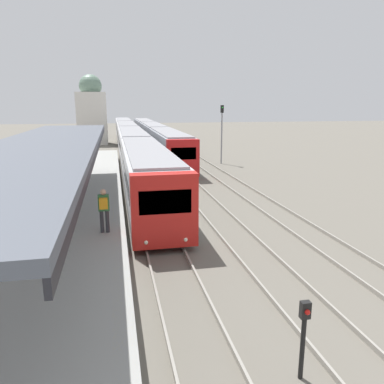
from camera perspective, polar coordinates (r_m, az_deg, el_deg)
platform_canopy at (r=15.93m, az=-21.25°, el=6.74°), size 4.00×24.30×3.27m
person_on_platform at (r=14.20m, az=-13.29°, el=-2.28°), size 0.40×0.40×1.66m
train_near at (r=43.98m, az=-9.51°, el=8.02°), size 2.53×61.13×3.22m
train_far at (r=49.13m, az=-5.95°, el=8.64°), size 2.44×43.38×3.20m
signal_post_near at (r=8.38m, az=16.66°, el=-19.71°), size 0.20×0.21×1.76m
signal_mast_far at (r=36.20m, az=4.56°, el=9.74°), size 0.28×0.29×5.54m
distant_domed_building at (r=56.53m, az=-15.01°, el=11.70°), size 4.10×4.10×9.75m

